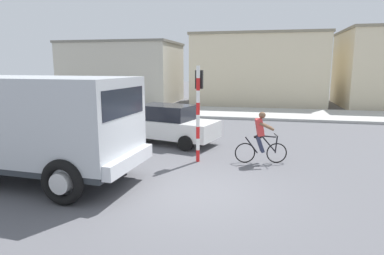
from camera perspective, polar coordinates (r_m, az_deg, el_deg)
name	(u,v)px	position (r m, az deg, el deg)	size (l,w,h in m)	color
ground_plane	(198,191)	(8.78, 1.07, -10.83)	(120.00, 120.00, 0.00)	#56565B
sidewalk_far	(241,113)	(22.74, 8.34, 2.48)	(80.00, 5.00, 0.16)	#ADADA8
truck_foreground	(40,122)	(10.03, -24.48, 0.78)	(5.56, 3.08, 2.90)	#B2B7BC
cyclist	(261,138)	(11.26, 11.67, -1.68)	(1.70, 0.57, 1.72)	black
traffic_light_pole	(198,100)	(11.08, 1.11, 4.64)	(0.24, 0.43, 3.20)	red
car_red_near	(168,124)	(13.95, -4.03, 0.63)	(4.30, 2.68, 1.60)	white
pedestrian_near_kerb	(123,110)	(18.55, -11.75, 2.97)	(0.34, 0.22, 1.62)	#2D334C
building_corner_left	(123,72)	(31.07, -11.61, 9.20)	(9.70, 6.69, 5.25)	#B2AD9E
building_mid_block	(258,70)	(29.43, 11.19, 9.64)	(10.58, 7.67, 5.74)	beige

